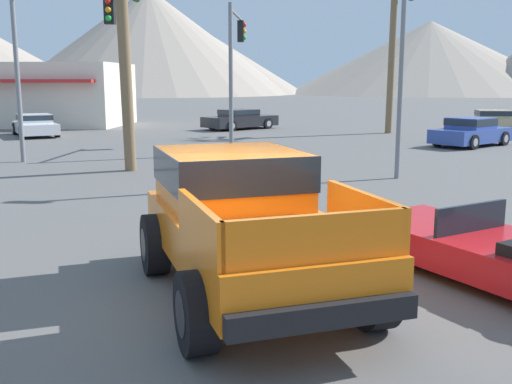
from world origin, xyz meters
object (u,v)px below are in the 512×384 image
Objects in this scene: red_convertible_car at (499,255)px; traffic_light_crosswalk at (56,42)px; parked_car_tan at (492,120)px; palm_tree_short at (124,2)px; parked_car_white at (35,125)px; traffic_light_main at (236,51)px; parked_car_blue at (471,132)px; street_lamp_post at (404,10)px; parked_car_dark at (240,119)px; palm_tree_tall at (394,9)px; orange_pickup_truck at (243,214)px.

traffic_light_crosswalk is (-11.09, 11.81, 3.69)m from red_convertible_car.
palm_tree_short is at bearing 139.36° from parked_car_tan.
red_convertible_car is 1.04× the size of parked_car_white.
traffic_light_main is 7.10m from traffic_light_crosswalk.
parked_car_blue is (-3.28, -7.94, 0.01)m from parked_car_tan.
parked_car_white is 0.57× the size of street_lamp_post.
traffic_light_crosswalk reaches higher than traffic_light_main.
parked_car_dark is at bearing 5.13° from traffic_light_main.
palm_tree_short reaches higher than red_convertible_car.
red_convertible_car is at bearing 94.57° from parked_car_white.
parked_car_dark is at bearing 84.01° from palm_tree_short.
red_convertible_car is 0.83× the size of traffic_light_main.
parked_car_dark is 10.44m from palm_tree_tall.
street_lamp_post reaches higher than traffic_light_main.
traffic_light_main is at bearing 73.98° from red_convertible_car.
palm_tree_short reaches higher than traffic_light_main.
parked_car_blue is at bearing 6.78° from parked_car_dark.
street_lamp_post reaches higher than parked_car_tan.
traffic_light_crosswalk reaches higher than parked_car_tan.
traffic_light_crosswalk is (-15.65, -6.54, 3.47)m from parked_car_blue.
traffic_light_crosswalk is at bearing -111.46° from parked_car_blue.
orange_pickup_truck is at bearing 154.28° from red_convertible_car.
traffic_light_crosswalk is 11.41m from street_lamp_post.
parked_car_blue is at bearing 161.49° from parked_car_tan.
street_lamp_post reaches higher than orange_pickup_truck.
parked_car_tan reaches higher than parked_car_dark.
palm_tree_tall is (1.92, 24.54, 6.08)m from red_convertible_car.
palm_tree_short is (-16.01, -16.25, 4.51)m from parked_car_tan.
parked_car_white is at bearing 97.67° from orange_pickup_truck.
parked_car_white is (-16.51, 21.62, 0.17)m from red_convertible_car.
orange_pickup_truck is at bearing -58.69° from traffic_light_crosswalk.
parked_car_blue is at bearing -77.62° from traffic_light_main.
parked_car_dark is 11.30m from parked_car_white.
palm_tree_short is at bearing -51.92° from parked_car_dark.
street_lamp_post is at bearing 55.30° from red_convertible_car.
orange_pickup_truck is at bearing -39.94° from parked_car_dark.
palm_tree_tall reaches higher than parked_car_tan.
palm_tree_tall reaches higher than parked_car_blue.
traffic_light_main is (-5.48, 16.15, 3.59)m from red_convertible_car.
parked_car_tan is at bearing 42.35° from parked_car_dark.
parked_car_white is 14.97m from palm_tree_short.
traffic_light_main reaches higher than red_convertible_car.
red_convertible_car is 1.09× the size of parked_car_tan.
red_convertible_car is at bearing -58.08° from parked_car_blue.
traffic_light_main reaches higher than orange_pickup_truck.
palm_tree_tall is at bearing -41.42° from traffic_light_main.
traffic_light_crosswalk is at bearing 127.69° from traffic_light_main.
parked_car_dark is at bearing 72.62° from traffic_light_crosswalk.
traffic_light_main reaches higher than parked_car_dark.
parked_car_tan is 0.73× the size of traffic_light_crosswalk.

